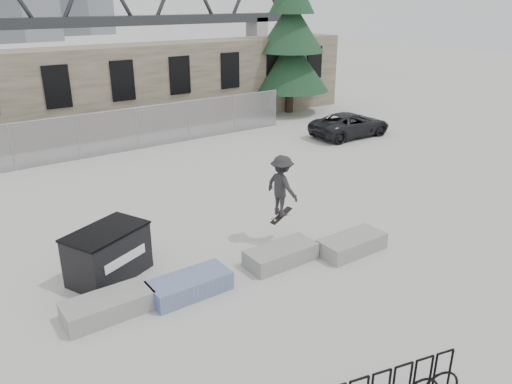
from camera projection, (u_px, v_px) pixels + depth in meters
ground at (232, 278)px, 12.97m from camera, size 120.00×120.00×0.00m
stone_wall at (52, 97)px, 24.48m from camera, size 36.00×2.58×4.50m
chainlink_fence at (78, 137)px, 22.09m from camera, size 22.06×0.06×2.02m
planter_far_left at (108, 305)px, 11.36m from camera, size 2.00×0.90×0.47m
planter_center_left at (190, 284)px, 12.19m from camera, size 2.00×0.90×0.47m
planter_center_right at (281, 254)px, 13.62m from camera, size 2.00×0.90×0.47m
planter_offset at (352, 243)px, 14.21m from camera, size 2.00×0.90×0.47m
dumpster at (108, 253)px, 12.79m from camera, size 2.36×1.96×1.34m
spruce_tree at (291, 35)px, 29.98m from camera, size 4.79×4.79×11.50m
truss_bridge at (49, 22)px, 58.62m from camera, size 70.00×3.00×9.80m
suv at (350, 124)px, 25.98m from camera, size 4.54×2.20×1.24m
skateboarder at (282, 186)px, 14.29m from camera, size 0.77×1.22×2.00m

